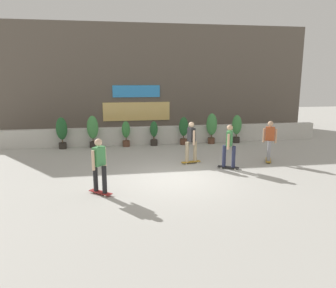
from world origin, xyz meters
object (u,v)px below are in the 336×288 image
object	(u,v)px
potted_plant_2	(126,133)
potted_plant_6	(237,127)
potted_plant_0	(62,130)
potted_plant_1	(93,129)
potted_plant_4	(184,129)
skater_far_right	(229,145)
skater_by_wall_right	(99,164)
skater_mid_plaza	(270,139)
potted_plant_3	(154,132)
potted_plant_5	(212,126)
skater_by_wall_left	(191,141)

from	to	relation	value
potted_plant_2	potted_plant_6	size ratio (longest dim) A/B	0.87
potted_plant_0	potted_plant_1	xyz separation A→B (m)	(1.46, 0.00, 0.03)
potted_plant_0	potted_plant_4	world-z (taller)	potted_plant_0
potted_plant_4	skater_far_right	bearing A→B (deg)	-81.46
skater_by_wall_right	skater_far_right	bearing A→B (deg)	22.89
potted_plant_1	skater_far_right	xyz separation A→B (m)	(5.29, -4.75, 0.01)
skater_mid_plaza	skater_far_right	world-z (taller)	same
potted_plant_1	skater_mid_plaza	size ratio (longest dim) A/B	0.93
potted_plant_2	skater_far_right	size ratio (longest dim) A/B	0.76
potted_plant_3	potted_plant_5	bearing A→B (deg)	0.00
potted_plant_0	potted_plant_3	bearing A→B (deg)	0.00
potted_plant_3	potted_plant_5	distance (m)	3.05
potted_plant_1	potted_plant_5	size ratio (longest dim) A/B	1.00
potted_plant_6	skater_by_wall_right	world-z (taller)	skater_by_wall_right
potted_plant_1	potted_plant_6	world-z (taller)	potted_plant_1
potted_plant_2	potted_plant_0	bearing A→B (deg)	180.00
potted_plant_3	potted_plant_6	xyz separation A→B (m)	(4.42, -0.00, 0.18)
potted_plant_6	skater_by_wall_left	size ratio (longest dim) A/B	0.87
potted_plant_1	skater_by_wall_left	xyz separation A→B (m)	(4.06, -3.73, 0.01)
potted_plant_6	skater_by_wall_left	bearing A→B (deg)	-132.21
potted_plant_4	potted_plant_5	distance (m)	1.50
skater_mid_plaza	skater_by_wall_left	bearing A→B (deg)	174.85
skater_far_right	potted_plant_1	bearing A→B (deg)	138.07
potted_plant_2	potted_plant_6	world-z (taller)	potted_plant_6
potted_plant_3	potted_plant_6	distance (m)	4.42
potted_plant_3	skater_by_wall_left	bearing A→B (deg)	-74.55
potted_plant_0	potted_plant_2	bearing A→B (deg)	0.00
potted_plant_3	potted_plant_6	bearing A→B (deg)	-0.00
potted_plant_5	skater_by_wall_left	bearing A→B (deg)	-118.28
potted_plant_1	potted_plant_5	bearing A→B (deg)	0.00
potted_plant_0	potted_plant_2	world-z (taller)	potted_plant_0
potted_plant_3	skater_far_right	world-z (taller)	skater_far_right
potted_plant_2	potted_plant_3	xyz separation A→B (m)	(1.41, 0.00, -0.03)
potted_plant_3	skater_by_wall_right	size ratio (longest dim) A/B	0.74
potted_plant_2	skater_far_right	distance (m)	6.00
potted_plant_3	potted_plant_4	size ratio (longest dim) A/B	0.87
potted_plant_3	potted_plant_0	bearing A→B (deg)	-180.00
potted_plant_5	skater_mid_plaza	world-z (taller)	skater_mid_plaza
potted_plant_2	skater_far_right	world-z (taller)	skater_far_right
potted_plant_1	skater_by_wall_right	size ratio (longest dim) A/B	0.93
potted_plant_0	skater_far_right	xyz separation A→B (m)	(6.75, -4.75, 0.04)
potted_plant_5	skater_far_right	size ratio (longest dim) A/B	0.93
potted_plant_1	potted_plant_6	distance (m)	7.45
skater_mid_plaza	potted_plant_1	bearing A→B (deg)	151.07
potted_plant_2	potted_plant_3	world-z (taller)	potted_plant_2
potted_plant_4	skater_far_right	size ratio (longest dim) A/B	0.84
potted_plant_4	potted_plant_5	xyz separation A→B (m)	(1.50, 0.00, 0.11)
skater_by_wall_right	skater_by_wall_left	bearing A→B (deg)	40.64
potted_plant_1	potted_plant_3	distance (m)	3.04
potted_plant_2	potted_plant_5	bearing A→B (deg)	0.00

